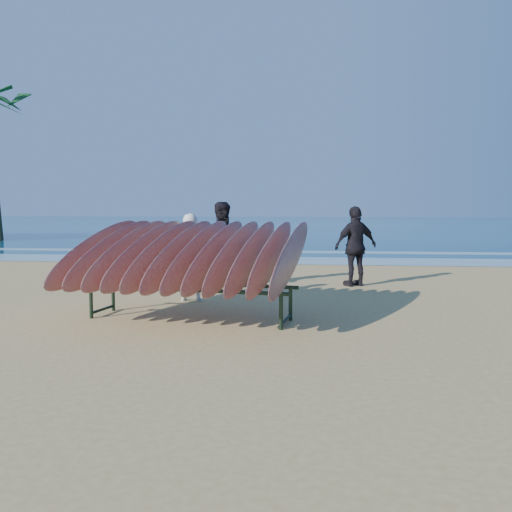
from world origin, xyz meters
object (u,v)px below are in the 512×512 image
(person_white, at_px, (190,257))
(person_dark_b, at_px, (356,246))
(surfboard_rack, at_px, (189,255))
(person_dark_a, at_px, (225,245))

(person_white, distance_m, person_dark_b, 3.84)
(surfboard_rack, xyz_separation_m, person_dark_a, (-0.05, 3.33, -0.08))
(person_dark_a, distance_m, person_dark_b, 2.82)
(person_dark_b, bearing_deg, person_white, 6.72)
(person_white, relative_size, person_dark_a, 0.88)
(surfboard_rack, distance_m, person_white, 1.67)
(person_dark_a, height_order, person_dark_b, person_dark_a)
(surfboard_rack, height_order, person_dark_b, person_dark_b)
(person_dark_b, bearing_deg, surfboard_rack, 25.48)
(surfboard_rack, height_order, person_white, surfboard_rack)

